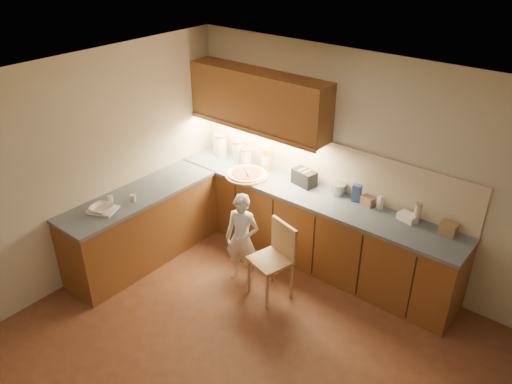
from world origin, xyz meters
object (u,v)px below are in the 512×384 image
wooden_chair (276,255)px  oil_jug (267,159)px  pizza_on_board (247,174)px  toaster (304,178)px  child (242,239)px

wooden_chair → oil_jug: (-0.88, 0.97, 0.56)m
pizza_on_board → oil_jug: size_ratio=1.55×
pizza_on_board → toaster: (0.69, 0.27, 0.07)m
child → toaster: bearing=63.0°
oil_jug → toaster: oil_jug is taller
oil_jug → wooden_chair: bearing=-47.7°
toaster → pizza_on_board: bearing=-147.5°
toaster → oil_jug: bearing=-171.3°
child → wooden_chair: (0.46, 0.03, -0.04)m
pizza_on_board → oil_jug: 0.34m
child → wooden_chair: bearing=-12.8°
child → oil_jug: bearing=95.8°
pizza_on_board → oil_jug: (0.10, 0.29, 0.14)m
pizza_on_board → toaster: size_ratio=1.70×
pizza_on_board → child: (0.52, -0.71, -0.39)m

